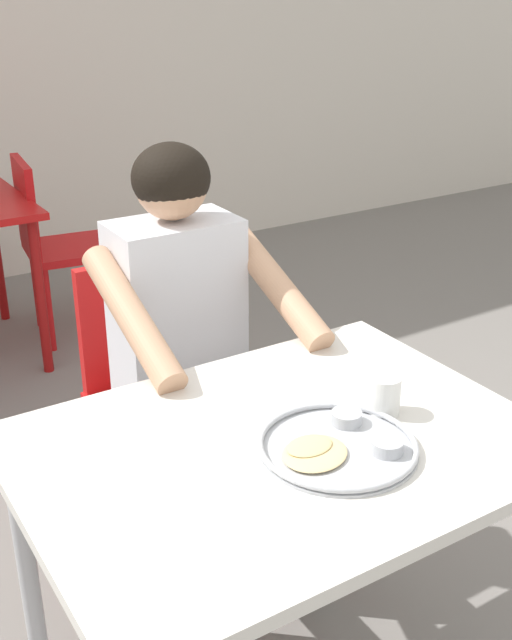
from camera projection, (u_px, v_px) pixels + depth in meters
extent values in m
cube|color=silver|center=(281.00, 448.00, 1.58)|extent=(1.03, 0.77, 0.03)
cylinder|color=#B2B2B7|center=(30.00, 583.00, 1.76)|extent=(0.04, 0.04, 0.73)
cylinder|color=#B2B2B7|center=(351.00, 461.00, 2.20)|extent=(0.04, 0.04, 0.73)
cylinder|color=#B7BABF|center=(337.00, 449.00, 1.54)|extent=(0.32, 0.32, 0.01)
torus|color=#B7BABF|center=(338.00, 444.00, 1.54)|extent=(0.32, 0.32, 0.01)
cylinder|color=#B2B5BA|center=(387.00, 446.00, 1.52)|extent=(0.06, 0.06, 0.03)
cylinder|color=maroon|center=(387.00, 444.00, 1.52)|extent=(0.05, 0.05, 0.01)
cylinder|color=#B2B5BA|center=(347.00, 418.00, 1.62)|extent=(0.06, 0.06, 0.03)
cylinder|color=#B77F23|center=(347.00, 416.00, 1.62)|extent=(0.05, 0.05, 0.01)
ellipsoid|color=#E5C689|center=(315.00, 453.00, 1.51)|extent=(0.17, 0.16, 0.01)
ellipsoid|color=#DDC682|center=(309.00, 446.00, 1.52)|extent=(0.10, 0.08, 0.01)
cylinder|color=white|center=(384.00, 395.00, 1.66)|extent=(0.07, 0.07, 0.09)
cylinder|color=#593319|center=(385.00, 384.00, 1.65)|extent=(0.06, 0.06, 0.02)
cube|color=red|center=(174.00, 409.00, 2.32)|extent=(0.42, 0.43, 0.04)
cube|color=red|center=(142.00, 320.00, 2.39)|extent=(0.40, 0.04, 0.40)
cylinder|color=red|center=(253.00, 485.00, 2.36)|extent=(0.03, 0.03, 0.42)
cylinder|color=red|center=(150.00, 522.00, 2.20)|extent=(0.03, 0.03, 0.42)
cylinder|color=red|center=(199.00, 433.00, 2.63)|extent=(0.03, 0.03, 0.42)
cylinder|color=red|center=(104.00, 463.00, 2.47)|extent=(0.03, 0.03, 0.42)
cylinder|color=#3F3F3F|center=(301.00, 533.00, 2.13)|extent=(0.10, 0.10, 0.45)
cylinder|color=#3F3F3F|center=(262.00, 416.00, 2.18)|extent=(0.12, 0.40, 0.12)
cylinder|color=#3F3F3F|center=(203.00, 573.00, 1.99)|extent=(0.10, 0.10, 0.45)
cylinder|color=#3F3F3F|center=(164.00, 447.00, 2.03)|extent=(0.12, 0.40, 0.12)
cube|color=silver|center=(177.00, 315.00, 2.16)|extent=(0.34, 0.20, 0.53)
cylinder|color=tan|center=(276.00, 284.00, 2.07)|extent=(0.08, 0.45, 0.25)
cylinder|color=tan|center=(132.00, 317.00, 1.87)|extent=(0.08, 0.45, 0.25)
sphere|color=tan|center=(171.00, 183.00, 2.01)|extent=(0.19, 0.19, 0.19)
ellipsoid|color=black|center=(171.00, 178.00, 2.00)|extent=(0.21, 0.20, 0.18)
cylinder|color=maroon|center=(41.00, 298.00, 3.36)|extent=(0.04, 0.04, 0.70)
cube|color=red|center=(73.00, 249.00, 3.71)|extent=(0.46, 0.44, 0.04)
cube|color=red|center=(26.00, 207.00, 3.55)|extent=(0.08, 0.38, 0.42)
cylinder|color=red|center=(102.00, 277.00, 4.00)|extent=(0.03, 0.03, 0.41)
cylinder|color=red|center=(119.00, 298.00, 3.73)|extent=(0.03, 0.03, 0.41)
cylinder|color=red|center=(36.00, 287.00, 3.87)|extent=(0.03, 0.03, 0.41)
cylinder|color=red|center=(49.00, 310.00, 3.61)|extent=(0.03, 0.03, 0.41)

